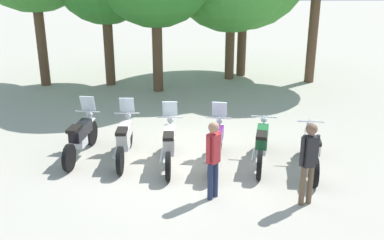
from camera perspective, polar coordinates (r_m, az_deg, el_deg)
ground_plane at (r=10.96m, az=0.05°, el=-5.32°), size 80.00×80.00×0.00m
motorcycle_0 at (r=11.43m, az=-13.68°, el=-2.01°), size 0.69×2.18×1.37m
motorcycle_1 at (r=11.10m, az=-8.41°, el=-2.31°), size 0.62×2.19×1.37m
motorcycle_2 at (r=10.72m, az=-2.85°, el=-2.93°), size 0.62×2.19×1.37m
motorcycle_3 at (r=10.68m, az=3.00°, el=-3.01°), size 0.73×2.17×1.37m
motorcycle_4 at (r=10.87m, az=8.68°, el=-2.89°), size 0.76×2.16×0.99m
motorcycle_5 at (r=10.78m, az=14.68°, el=-3.54°), size 0.69×2.18×0.99m
person_0 at (r=9.09m, az=14.37°, el=-4.60°), size 0.41×0.28×1.71m
person_1 at (r=9.05m, az=2.67°, el=-4.36°), size 0.33×0.35×1.65m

